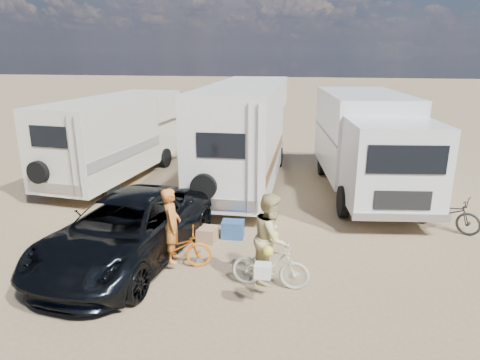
% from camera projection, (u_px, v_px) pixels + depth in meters
% --- Properties ---
extents(ground, '(140.00, 140.00, 0.00)m').
position_uv_depth(ground, '(210.00, 292.00, 8.14)').
color(ground, '#957C59').
rests_on(ground, ground).
extents(rv_main, '(2.21, 8.05, 3.36)m').
position_uv_depth(rv_main, '(246.00, 135.00, 14.34)').
color(rv_main, white).
rests_on(rv_main, ground).
extents(rv_left, '(2.81, 6.67, 2.84)m').
position_uv_depth(rv_left, '(115.00, 139.00, 14.95)').
color(rv_left, beige).
rests_on(rv_left, ground).
extents(box_truck, '(3.24, 7.25, 3.08)m').
position_uv_depth(box_truck, '(369.00, 146.00, 13.34)').
color(box_truck, silver).
rests_on(box_truck, ground).
extents(dark_suv, '(2.96, 5.28, 1.39)m').
position_uv_depth(dark_suv, '(126.00, 230.00, 9.21)').
color(dark_suv, black).
rests_on(dark_suv, ground).
extents(bike_man, '(1.71, 0.98, 0.85)m').
position_uv_depth(bike_man, '(173.00, 249.00, 8.92)').
color(bike_man, '#D1650F').
rests_on(bike_man, ground).
extents(bike_woman, '(1.53, 0.51, 0.90)m').
position_uv_depth(bike_woman, '(270.00, 266.00, 8.18)').
color(bike_woman, '#BABC9E').
rests_on(bike_woman, ground).
extents(rider_man, '(0.52, 0.65, 1.57)m').
position_uv_depth(rider_man, '(172.00, 233.00, 8.82)').
color(rider_man, orange).
rests_on(rider_man, ground).
extents(rider_woman, '(0.70, 0.87, 1.72)m').
position_uv_depth(rider_woman, '(271.00, 246.00, 8.07)').
color(rider_woman, '#CEC07F').
rests_on(rider_woman, ground).
extents(bike_parked, '(1.80, 1.44, 0.91)m').
position_uv_depth(bike_parked, '(445.00, 212.00, 10.88)').
color(bike_parked, '#272926').
rests_on(bike_parked, ground).
extents(cooler, '(0.54, 0.40, 0.42)m').
position_uv_depth(cooler, '(233.00, 229.00, 10.46)').
color(cooler, navy).
rests_on(cooler, ground).
extents(crate, '(0.48, 0.48, 0.35)m').
position_uv_depth(crate, '(207.00, 234.00, 10.26)').
color(crate, '#947050').
rests_on(crate, ground).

